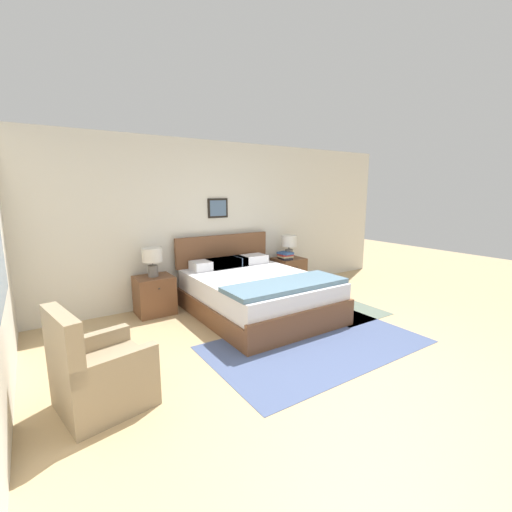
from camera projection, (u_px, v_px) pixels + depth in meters
ground_plane at (339, 371)px, 3.48m from camera, size 16.00×16.00×0.00m
wall_back at (208, 221)px, 5.69m from camera, size 7.89×0.09×2.60m
area_rug_main at (317, 344)px, 4.07m from camera, size 2.57×1.52×0.01m
area_rug_bedside at (332, 305)px, 5.47m from camera, size 0.95×1.60×0.01m
bed at (256, 293)px, 5.06m from camera, size 1.70×2.15×1.07m
armchair at (99, 374)px, 2.85m from camera, size 0.80×0.77×0.90m
nightstand_near_window at (155, 295)px, 5.06m from camera, size 0.53×0.49×0.57m
nightstand_by_door at (288, 273)px, 6.42m from camera, size 0.53×0.49×0.57m
table_lamp_near_window at (152, 258)px, 4.96m from camera, size 0.29×0.29×0.42m
table_lamp_by_door at (289, 243)px, 6.33m from camera, size 0.29×0.29×0.42m
book_thick_bottom at (285, 258)px, 6.26m from camera, size 0.23×0.31×0.04m
book_hardcover_middle at (285, 256)px, 6.26m from camera, size 0.22×0.24×0.03m
book_novel_upper at (285, 255)px, 6.25m from camera, size 0.24×0.24×0.03m
book_slim_near_top at (285, 253)px, 6.25m from camera, size 0.23×0.28×0.04m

